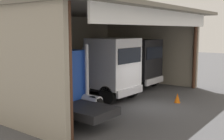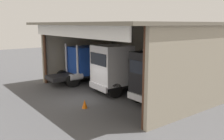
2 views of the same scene
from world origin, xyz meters
name	(u,v)px [view 2 (image 2 of 2)]	position (x,y,z in m)	size (l,w,h in m)	color
ground_plane	(80,100)	(0.00, 0.00, 0.00)	(80.00, 80.00, 0.00)	#4C4C4F
workshop_shed	(131,44)	(0.00, 4.90, 3.79)	(13.83, 9.71, 5.50)	#9E937F
truck_blue_center_left_bay	(83,64)	(-4.55, 2.99, 1.77)	(2.61, 5.01, 3.60)	#1E47B7
truck_white_center_right_bay	(115,68)	(0.06, 3.17, 1.99)	(2.78, 5.24, 3.79)	white
truck_black_yard_outside	(157,77)	(4.04, 3.67, 1.91)	(2.72, 4.65, 3.63)	black
oil_drum	(170,85)	(2.25, 7.17, 0.43)	(0.58, 0.58, 0.85)	#197233
tool_cart	(126,76)	(-2.37, 6.43, 0.50)	(0.90, 0.60, 1.00)	red
traffic_cone	(85,104)	(1.73, -0.61, 0.28)	(0.36, 0.36, 0.56)	orange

